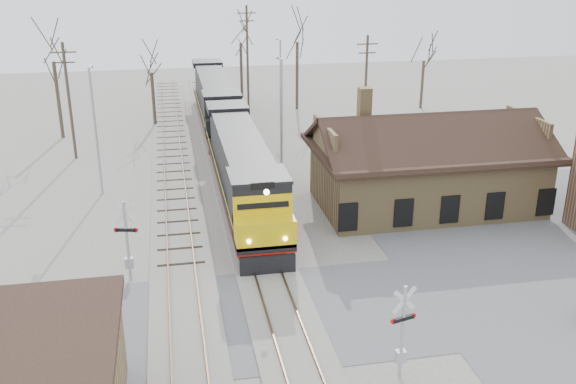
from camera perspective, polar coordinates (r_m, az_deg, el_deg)
ground at (r=31.00m, az=-0.59°, el=-10.87°), size 140.00×140.00×0.00m
road at (r=31.00m, az=-0.59°, el=-10.85°), size 60.00×9.00×0.03m
parking_lot at (r=40.95m, az=24.01°, el=-4.54°), size 22.00×26.00×0.03m
track_main at (r=44.32m, az=-4.06°, el=-0.76°), size 3.40×90.00×0.24m
track_siding at (r=44.07m, az=-9.88°, el=-1.15°), size 3.40×90.00×0.24m
depot at (r=43.74m, az=12.14°, el=1.79°), size 15.20×9.31×7.90m
locomotive_lead at (r=42.71m, az=-4.01°, el=1.92°), size 3.23×21.61×4.80m
locomotive_trailing at (r=63.73m, az=-6.48°, el=8.13°), size 3.23×21.61×4.54m
crossbuck_near at (r=26.45m, az=10.11°, el=-12.39°), size 1.15×0.38×4.11m
crossbuck_far at (r=34.12m, az=-14.08°, el=-4.54°), size 1.24×0.36×4.40m
streetlight_a at (r=46.17m, az=-16.77°, el=5.74°), size 0.25×2.04×8.95m
streetlight_b at (r=49.15m, az=-0.60°, el=7.37°), size 0.25×2.04×8.75m
streetlight_c at (r=64.58m, az=-0.70°, el=10.31°), size 0.25×2.04×8.16m
utility_pole_a at (r=55.14m, az=-18.88°, el=7.81°), size 2.00×0.24×9.53m
utility_pole_b at (r=70.36m, az=-3.62°, el=12.01°), size 2.00×0.24×10.89m
utility_pole_c at (r=60.91m, az=6.93°, el=9.66°), size 2.00×0.24×9.04m
tree_a at (r=61.52m, az=-20.26°, el=11.87°), size 4.65×4.65×11.40m
tree_b at (r=64.07m, az=-12.10°, el=11.07°), size 3.46×3.46×8.48m
tree_c at (r=75.68m, az=-4.25°, el=13.83°), size 4.17×4.17×10.22m
tree_d at (r=69.20m, az=0.83°, el=14.15°), size 4.79×4.79×11.74m
tree_e at (r=71.46m, az=12.04°, el=12.00°), size 3.44×3.44×8.42m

